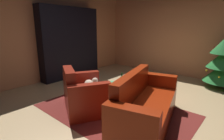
# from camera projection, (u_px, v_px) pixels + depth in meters

# --- Properties ---
(ground_plane) EXTENTS (7.24, 7.24, 0.00)m
(ground_plane) POSITION_uv_depth(u_px,v_px,m) (130.00, 104.00, 3.73)
(ground_plane) COLOR tan
(wall_back) EXTENTS (5.98, 0.06, 2.78)m
(wall_back) POSITION_uv_depth(u_px,v_px,m) (185.00, 34.00, 5.63)
(wall_back) COLOR tan
(wall_back) RESTS_ON ground
(wall_left) EXTENTS (0.06, 6.15, 2.78)m
(wall_left) POSITION_uv_depth(u_px,v_px,m) (52.00, 35.00, 5.28)
(wall_left) COLOR tan
(wall_left) RESTS_ON ground
(area_rug) EXTENTS (2.92, 1.88, 0.01)m
(area_rug) POSITION_uv_depth(u_px,v_px,m) (114.00, 110.00, 3.42)
(area_rug) COLOR maroon
(area_rug) RESTS_ON ground
(bookshelf_unit) EXTENTS (0.35, 2.06, 2.24)m
(bookshelf_unit) POSITION_uv_depth(u_px,v_px,m) (73.00, 43.00, 5.62)
(bookshelf_unit) COLOR black
(bookshelf_unit) RESTS_ON ground
(armchair_red) EXTENTS (1.24, 1.15, 0.87)m
(armchair_red) POSITION_uv_depth(u_px,v_px,m) (84.00, 95.00, 3.39)
(armchair_red) COLOR maroon
(armchair_red) RESTS_ON ground
(couch_red) EXTENTS (1.18, 2.01, 0.87)m
(couch_red) POSITION_uv_depth(u_px,v_px,m) (145.00, 106.00, 2.93)
(couch_red) COLOR maroon
(couch_red) RESTS_ON ground
(coffee_table) EXTENTS (0.65, 0.65, 0.45)m
(coffee_table) POSITION_uv_depth(u_px,v_px,m) (113.00, 90.00, 3.39)
(coffee_table) COLOR black
(coffee_table) RESTS_ON ground
(book_stack_on_table) EXTENTS (0.22, 0.19, 0.10)m
(book_stack_on_table) POSITION_uv_depth(u_px,v_px,m) (112.00, 85.00, 3.42)
(book_stack_on_table) COLOR #388342
(book_stack_on_table) RESTS_ON coffee_table
(bottle_on_table) EXTENTS (0.07, 0.07, 0.31)m
(bottle_on_table) POSITION_uv_depth(u_px,v_px,m) (122.00, 82.00, 3.34)
(bottle_on_table) COLOR #17501C
(bottle_on_table) RESTS_ON coffee_table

